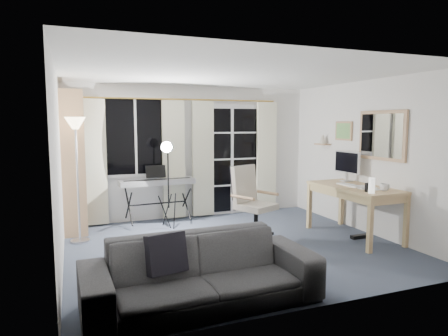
# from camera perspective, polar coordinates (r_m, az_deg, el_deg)

# --- Properties ---
(floor) EXTENTS (4.50, 4.00, 0.02)m
(floor) POSITION_cam_1_polar(r_m,az_deg,el_deg) (5.75, 1.54, -11.24)
(floor) COLOR #3A4255
(floor) RESTS_ON ground
(window) EXTENTS (1.20, 0.08, 1.40)m
(window) POSITION_cam_1_polar(r_m,az_deg,el_deg) (7.10, -12.55, 4.41)
(window) COLOR white
(window) RESTS_ON floor
(french_door) EXTENTS (1.32, 0.09, 2.11)m
(french_door) POSITION_cam_1_polar(r_m,az_deg,el_deg) (7.61, 1.06, 1.12)
(french_door) COLOR white
(french_door) RESTS_ON floor
(curtains) EXTENTS (3.60, 0.07, 2.13)m
(curtains) POSITION_cam_1_polar(r_m,az_deg,el_deg) (7.23, -5.19, 1.35)
(curtains) COLOR gold
(curtains) RESTS_ON floor
(bookshelf) EXTENTS (0.37, 1.04, 2.24)m
(bookshelf) POSITION_cam_1_polar(r_m,az_deg,el_deg) (6.86, -21.16, 0.38)
(bookshelf) COLOR tan
(bookshelf) RESTS_ON floor
(torchiere_lamp) EXTENTS (0.30, 0.30, 1.82)m
(torchiere_lamp) POSITION_cam_1_polar(r_m,az_deg,el_deg) (6.09, -20.39, 3.50)
(torchiere_lamp) COLOR #B2B2B7
(torchiere_lamp) RESTS_ON floor
(keyboard_piano) EXTENTS (1.31, 0.67, 0.94)m
(keyboard_piano) POSITION_cam_1_polar(r_m,az_deg,el_deg) (6.96, -9.51, -2.09)
(keyboard_piano) COLOR black
(keyboard_piano) RESTS_ON floor
(studio_light) EXTENTS (0.34, 0.34, 1.48)m
(studio_light) POSITION_cam_1_polar(r_m,az_deg,el_deg) (6.56, -8.08, 1.58)
(studio_light) COLOR black
(studio_light) RESTS_ON floor
(office_chair) EXTENTS (0.77, 0.76, 1.11)m
(office_chair) POSITION_cam_1_polar(r_m,az_deg,el_deg) (5.91, 3.65, -4.10)
(office_chair) COLOR black
(office_chair) RESTS_ON floor
(desk) EXTENTS (0.78, 1.49, 0.79)m
(desk) POSITION_cam_1_polar(r_m,az_deg,el_deg) (6.36, 18.17, -3.33)
(desk) COLOR tan
(desk) RESTS_ON floor
(monitor) EXTENTS (0.19, 0.57, 0.49)m
(monitor) POSITION_cam_1_polar(r_m,az_deg,el_deg) (6.78, 17.17, 0.67)
(monitor) COLOR silver
(monitor) RESTS_ON desk
(desk_clutter) EXTENTS (0.45, 0.90, 1.00)m
(desk_clutter) POSITION_cam_1_polar(r_m,az_deg,el_deg) (6.15, 19.09, -4.37)
(desk_clutter) COLOR white
(desk_clutter) RESTS_ON desk
(mug) EXTENTS (0.13, 0.11, 0.13)m
(mug) POSITION_cam_1_polar(r_m,az_deg,el_deg) (6.03, 21.96, -2.45)
(mug) COLOR silver
(mug) RESTS_ON desk
(wall_mirror) EXTENTS (0.04, 0.94, 0.74)m
(wall_mirror) POSITION_cam_1_polar(r_m,az_deg,el_deg) (6.39, 21.63, 4.34)
(wall_mirror) COLOR tan
(wall_mirror) RESTS_ON floor
(framed_print) EXTENTS (0.03, 0.42, 0.32)m
(framed_print) POSITION_cam_1_polar(r_m,az_deg,el_deg) (7.08, 16.74, 5.10)
(framed_print) COLOR tan
(framed_print) RESTS_ON floor
(wall_shelf) EXTENTS (0.16, 0.30, 0.18)m
(wall_shelf) POSITION_cam_1_polar(r_m,az_deg,el_deg) (7.45, 13.91, 3.76)
(wall_shelf) COLOR tan
(wall_shelf) RESTS_ON floor
(sofa) EXTENTS (2.25, 0.71, 0.87)m
(sofa) POSITION_cam_1_polar(r_m,az_deg,el_deg) (3.90, -3.20, -13.04)
(sofa) COLOR #27272A
(sofa) RESTS_ON floor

